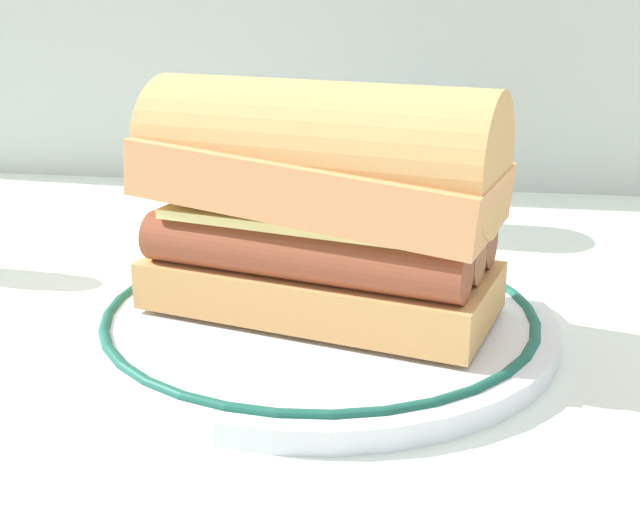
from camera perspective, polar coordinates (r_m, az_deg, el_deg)
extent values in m
plane|color=silver|center=(0.48, 1.01, -4.75)|extent=(1.50, 1.50, 0.00)
cylinder|color=white|center=(0.47, 0.00, -4.52)|extent=(0.26, 0.26, 0.01)
torus|color=#195947|center=(0.47, 0.00, -3.84)|extent=(0.24, 0.24, 0.01)
cube|color=tan|center=(0.46, 0.00, -2.00)|extent=(0.21, 0.13, 0.03)
cylinder|color=brown|center=(0.43, -1.52, 0.11)|extent=(0.18, 0.07, 0.03)
cylinder|color=#935D35|center=(0.45, 0.00, 1.17)|extent=(0.18, 0.07, 0.03)
cylinder|color=brown|center=(0.48, 1.36, 2.10)|extent=(0.18, 0.07, 0.03)
cube|color=#EAD67A|center=(0.45, 0.00, 3.14)|extent=(0.17, 0.12, 0.01)
cube|color=tan|center=(0.44, 0.00, 5.32)|extent=(0.21, 0.13, 0.04)
cylinder|color=tan|center=(0.44, 0.00, 7.22)|extent=(0.20, 0.12, 0.07)
cylinder|color=silver|center=(0.65, 5.14, 5.69)|extent=(0.07, 0.07, 0.09)
cylinder|color=gold|center=(0.66, 5.08, 3.74)|extent=(0.06, 0.06, 0.05)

